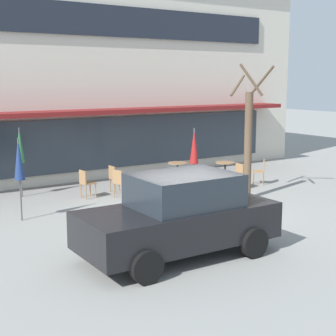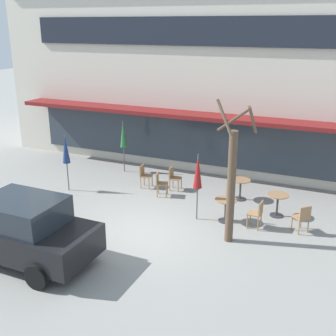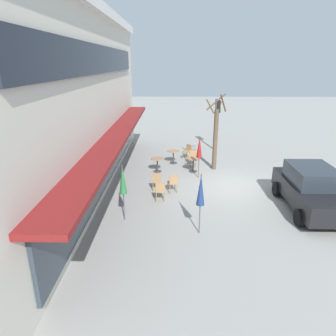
# 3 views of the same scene
# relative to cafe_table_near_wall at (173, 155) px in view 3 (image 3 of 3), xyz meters

# --- Properties ---
(ground_plane) EXTENTS (80.00, 80.00, 0.00)m
(ground_plane) POSITION_rel_cafe_table_near_wall_xyz_m (-3.64, -2.90, -0.52)
(ground_plane) COLOR gray
(building_facade) EXTENTS (19.75, 9.10, 7.98)m
(building_facade) POSITION_rel_cafe_table_near_wall_xyz_m (-3.64, 7.07, 3.47)
(building_facade) COLOR beige
(building_facade) RESTS_ON ground
(cafe_table_near_wall) EXTENTS (0.70, 0.70, 0.76)m
(cafe_table_near_wall) POSITION_rel_cafe_table_near_wall_xyz_m (0.00, 0.00, 0.00)
(cafe_table_near_wall) COLOR #333338
(cafe_table_near_wall) RESTS_ON ground
(cafe_table_streetside) EXTENTS (0.70, 0.70, 0.76)m
(cafe_table_streetside) POSITION_rel_cafe_table_near_wall_xyz_m (-1.47, 0.87, 0.00)
(cafe_table_streetside) COLOR #333338
(cafe_table_streetside) RESTS_ON ground
(cafe_table_by_tree) EXTENTS (0.70, 0.70, 0.76)m
(cafe_table_by_tree) POSITION_rel_cafe_table_near_wall_xyz_m (-1.44, -1.07, 0.00)
(cafe_table_by_tree) COLOR #333338
(cafe_table_by_tree) RESTS_ON ground
(patio_umbrella_green_folded) EXTENTS (0.28, 0.28, 2.20)m
(patio_umbrella_green_folded) POSITION_rel_cafe_table_near_wall_xyz_m (-7.67, -0.88, 1.11)
(patio_umbrella_green_folded) COLOR #4C4C51
(patio_umbrella_green_folded) RESTS_ON ground
(patio_umbrella_cream_folded) EXTENTS (0.28, 0.28, 2.20)m
(patio_umbrella_cream_folded) POSITION_rel_cafe_table_near_wall_xyz_m (-6.79, 1.86, 1.11)
(patio_umbrella_cream_folded) COLOR #4C4C51
(patio_umbrella_cream_folded) RESTS_ON ground
(patio_umbrella_corner_open) EXTENTS (0.28, 0.28, 2.20)m
(patio_umbrella_corner_open) POSITION_rel_cafe_table_near_wall_xyz_m (-2.34, -1.29, 1.11)
(patio_umbrella_corner_open) COLOR #4C4C51
(patio_umbrella_corner_open) RESTS_ON ground
(cafe_chair_0) EXTENTS (0.42, 0.42, 0.89)m
(cafe_chair_0) POSITION_rel_cafe_table_near_wall_xyz_m (-0.42, -1.14, 0.01)
(cafe_chair_0) COLOR #9E754C
(cafe_chair_0) RESTS_ON ground
(cafe_chair_1) EXTENTS (0.43, 0.43, 0.89)m
(cafe_chair_1) POSITION_rel_cafe_table_near_wall_xyz_m (-5.16, 0.58, 0.01)
(cafe_chair_1) COLOR #9E754C
(cafe_chair_1) RESTS_ON ground
(cafe_chair_2) EXTENTS (0.50, 0.50, 0.89)m
(cafe_chair_2) POSITION_rel_cafe_table_near_wall_xyz_m (-4.25, 0.03, 0.01)
(cafe_chair_2) COLOR #9E754C
(cafe_chair_2) RESTS_ON ground
(cafe_chair_3) EXTENTS (0.57, 0.57, 0.89)m
(cafe_chair_3) POSITION_rel_cafe_table_near_wall_xyz_m (0.89, -0.89, 0.01)
(cafe_chair_3) COLOR #9E754C
(cafe_chair_3) RESTS_ON ground
(cafe_chair_4) EXTENTS (0.41, 0.41, 0.89)m
(cafe_chair_4) POSITION_rel_cafe_table_near_wall_xyz_m (-4.03, 0.78, 0.01)
(cafe_chair_4) COLOR #9E754C
(cafe_chair_4) RESTS_ON ground
(parked_sedan) EXTENTS (4.22, 2.06, 1.76)m
(parked_sedan) POSITION_rel_cafe_table_near_wall_xyz_m (-5.77, -5.47, 0.36)
(parked_sedan) COLOR black
(parked_sedan) RESTS_ON ground
(street_tree) EXTENTS (1.09, 1.09, 4.15)m
(street_tree) POSITION_rel_cafe_table_near_wall_xyz_m (-0.98, -2.26, 1.34)
(street_tree) COLOR brown
(street_tree) RESTS_ON ground
(traffic_light_pole) EXTENTS (0.26, 0.44, 3.40)m
(traffic_light_pole) POSITION_rel_cafe_table_near_wall_xyz_m (3.05, -2.89, 1.78)
(traffic_light_pole) COLOR #47474C
(traffic_light_pole) RESTS_ON ground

